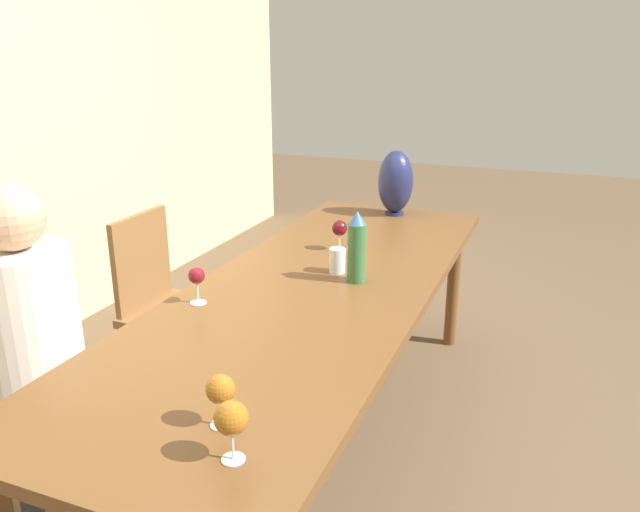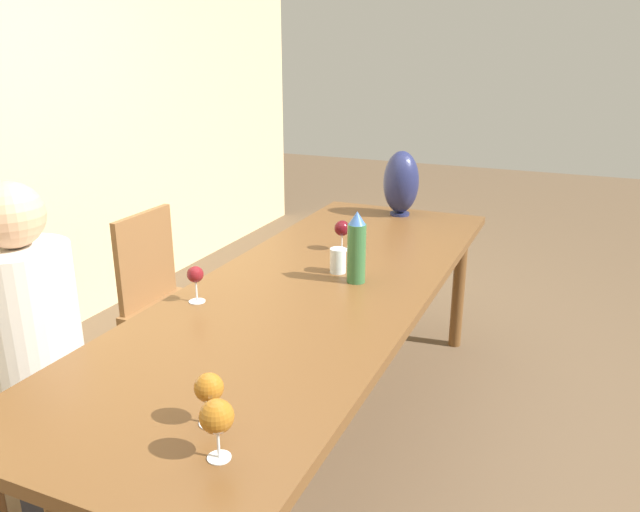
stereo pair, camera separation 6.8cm
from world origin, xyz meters
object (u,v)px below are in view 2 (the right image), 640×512
object	(u,v)px
chair_near	(25,386)
person_near	(35,347)
water_bottle	(357,248)
wine_glass_3	(195,276)
wine_glass_2	(209,389)
vase	(401,183)
chair_far	(171,300)
wine_glass_1	(342,229)
water_tumbler	(338,261)
wine_glass_0	(217,417)

from	to	relation	value
chair_near	person_near	world-z (taller)	person_near
water_bottle	person_near	xyz separation A→B (m)	(-0.83, 0.87, -0.23)
water_bottle	wine_glass_3	xyz separation A→B (m)	(-0.43, 0.47, -0.04)
wine_glass_2	wine_glass_3	xyz separation A→B (m)	(0.65, 0.48, 0.00)
vase	chair_far	distance (m)	1.39
wine_glass_1	chair_far	distance (m)	0.89
water_tumbler	wine_glass_2	distance (m)	1.16
vase	chair_far	xyz separation A→B (m)	(-1.04, 0.82, -0.44)
wine_glass_0	chair_far	xyz separation A→B (m)	(1.23, 1.06, -0.37)
wine_glass_3	vase	bearing A→B (deg)	-12.39
person_near	water_bottle	bearing A→B (deg)	-46.47
vase	person_near	size ratio (longest dim) A/B	0.29
water_tumbler	water_bottle	bearing A→B (deg)	-123.69
person_near	wine_glass_3	bearing A→B (deg)	-45.30
vase	wine_glass_2	world-z (taller)	vase
water_bottle	wine_glass_2	xyz separation A→B (m)	(-1.08, -0.01, -0.04)
wine_glass_0	wine_glass_1	world-z (taller)	wine_glass_0
wine_glass_1	wine_glass_3	size ratio (longest dim) A/B	1.02
wine_glass_3	chair_far	distance (m)	0.77
wine_glass_0	person_near	distance (m)	1.06
water_bottle	chair_far	size ratio (longest dim) A/B	0.32
water_bottle	chair_near	bearing A→B (deg)	130.94
chair_far	wine_glass_2	bearing A→B (deg)	-139.21
wine_glass_0	wine_glass_1	xyz separation A→B (m)	(1.55, 0.31, -0.01)
water_tumbler	chair_near	bearing A→B (deg)	136.73
water_bottle	wine_glass_1	xyz separation A→B (m)	(0.36, 0.20, -0.04)
chair_near	chair_far	xyz separation A→B (m)	(0.87, 0.00, 0.00)
wine_glass_3	person_near	bearing A→B (deg)	134.70
vase	chair_far	size ratio (longest dim) A/B	0.39
vase	chair_near	distance (m)	2.12
vase	wine_glass_1	distance (m)	0.73
water_tumbler	wine_glass_1	bearing A→B (deg)	18.43
wine_glass_2	chair_near	xyz separation A→B (m)	(0.25, 0.97, -0.36)
water_bottle	wine_glass_1	bearing A→B (deg)	29.49
vase	wine_glass_3	distance (m)	1.55
wine_glass_0	wine_glass_2	distance (m)	0.15
water_tumbler	wine_glass_3	distance (m)	0.62
wine_glass_3	wine_glass_2	bearing A→B (deg)	-143.46
chair_near	wine_glass_0	bearing A→B (deg)	-108.89
water_bottle	wine_glass_1	world-z (taller)	water_bottle
wine_glass_0	wine_glass_3	distance (m)	0.95
wine_glass_1	wine_glass_2	size ratio (longest dim) A/B	1.01
wine_glass_3	chair_near	bearing A→B (deg)	129.36
vase	wine_glass_1	world-z (taller)	vase
wine_glass_2	wine_glass_3	world-z (taller)	same
water_bottle	chair_far	xyz separation A→B (m)	(0.04, 0.96, -0.40)
wine_glass_2	person_near	size ratio (longest dim) A/B	0.11
water_tumbler	wine_glass_1	distance (m)	0.31
water_bottle	water_tumbler	xyz separation A→B (m)	(0.07, 0.11, -0.09)
water_bottle	wine_glass_3	distance (m)	0.64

